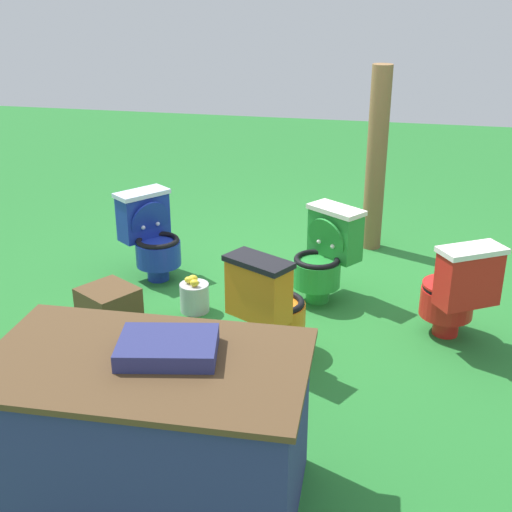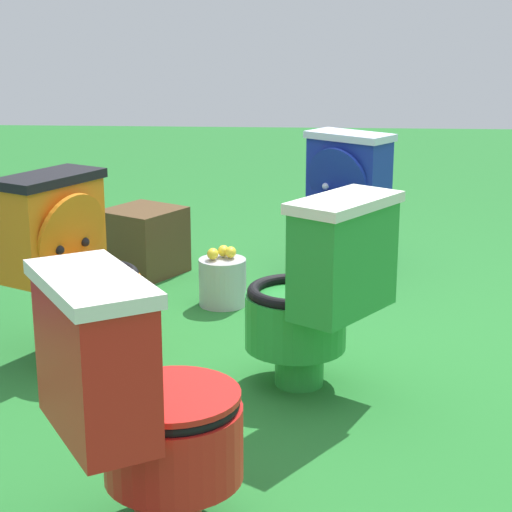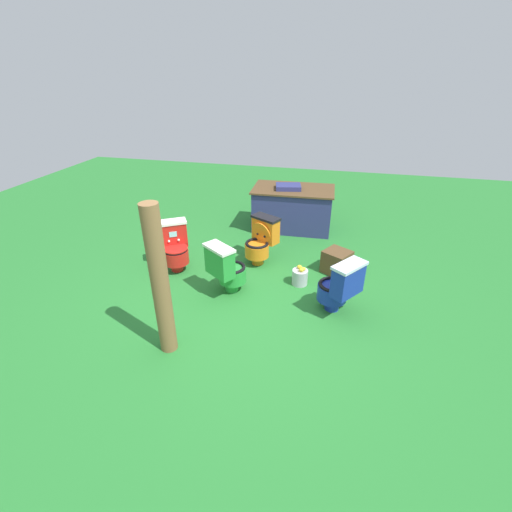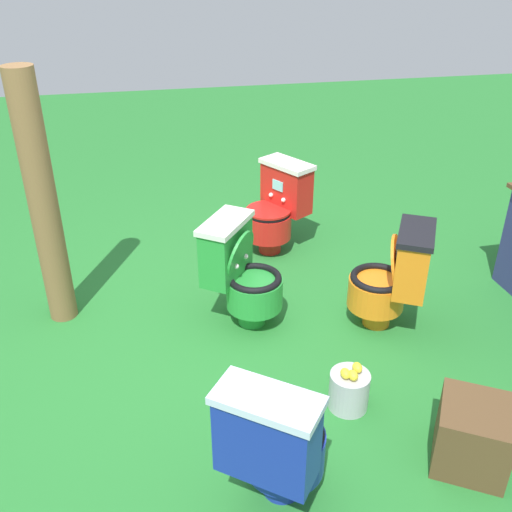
{
  "view_description": "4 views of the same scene",
  "coord_description": "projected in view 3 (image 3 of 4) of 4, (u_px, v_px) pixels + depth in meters",
  "views": [
    {
      "loc": [
        -0.78,
        5.0,
        2.35
      ],
      "look_at": [
        0.26,
        0.27,
        0.35
      ],
      "focal_mm": 47.51,
      "sensor_mm": 36.0,
      "label": 1
    },
    {
      "loc": [
        -3.29,
        0.21,
        1.34
      ],
      "look_at": [
        -0.24,
        0.4,
        0.49
      ],
      "focal_mm": 62.74,
      "sensor_mm": 36.0,
      "label": 2
    },
    {
      "loc": [
        1.04,
        -3.69,
        2.73
      ],
      "look_at": [
        0.01,
        0.67,
        0.34
      ],
      "focal_mm": 25.04,
      "sensor_mm": 36.0,
      "label": 3
    },
    {
      "loc": [
        2.95,
        -0.37,
        2.31
      ],
      "look_at": [
        -0.27,
        0.28,
        0.48
      ],
      "focal_mm": 41.07,
      "sensor_mm": 36.0,
      "label": 4
    }
  ],
  "objects": [
    {
      "name": "ground",
      "position": [
        243.0,
        302.0,
        4.66
      ],
      "size": [
        14.0,
        14.0,
        0.0
      ],
      "primitive_type": "plane",
      "color": "#26752D"
    },
    {
      "name": "toilet_green",
      "position": [
        227.0,
        268.0,
        4.69
      ],
      "size": [
        0.61,
        0.63,
        0.73
      ],
      "rotation": [
        0.0,
        0.0,
        5.67
      ],
      "color": "green",
      "rests_on": "ground"
    },
    {
      "name": "toilet_red",
      "position": [
        174.0,
        246.0,
        5.28
      ],
      "size": [
        0.6,
        0.63,
        0.73
      ],
      "rotation": [
        0.0,
        0.0,
        3.7
      ],
      "color": "red",
      "rests_on": "ground"
    },
    {
      "name": "toilet_orange",
      "position": [
        261.0,
        240.0,
        5.45
      ],
      "size": [
        0.59,
        0.62,
        0.73
      ],
      "rotation": [
        0.0,
        0.0,
        2.65
      ],
      "color": "orange",
      "rests_on": "ground"
    },
    {
      "name": "toilet_blue",
      "position": [
        339.0,
        286.0,
        4.31
      ],
      "size": [
        0.63,
        0.62,
        0.73
      ],
      "rotation": [
        0.0,
        0.0,
        0.93
      ],
      "color": "#192D9E",
      "rests_on": "ground"
    },
    {
      "name": "vendor_table",
      "position": [
        292.0,
        208.0,
        6.62
      ],
      "size": [
        1.49,
        0.91,
        0.85
      ],
      "rotation": [
        0.0,
        0.0,
        0.04
      ],
      "color": "navy",
      "rests_on": "ground"
    },
    {
      "name": "wooden_post",
      "position": [
        160.0,
        283.0,
        3.52
      ],
      "size": [
        0.18,
        0.18,
        1.66
      ],
      "primitive_type": "cylinder",
      "color": "brown",
      "rests_on": "ground"
    },
    {
      "name": "small_crate",
      "position": [
        337.0,
        262.0,
        5.26
      ],
      "size": [
        0.48,
        0.47,
        0.34
      ],
      "primitive_type": "cube",
      "rotation": [
        0.0,
        0.0,
        4.17
      ],
      "color": "brown",
      "rests_on": "ground"
    },
    {
      "name": "lemon_bucket",
      "position": [
        300.0,
        277.0,
        4.99
      ],
      "size": [
        0.22,
        0.22,
        0.28
      ],
      "color": "#B7B7BF",
      "rests_on": "ground"
    }
  ]
}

